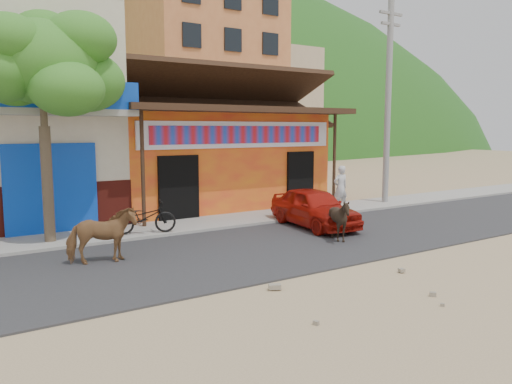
# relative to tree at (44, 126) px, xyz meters

# --- Properties ---
(ground) EXTENTS (120.00, 120.00, 0.00)m
(ground) POSITION_rel_tree_xyz_m (4.60, -5.80, -3.12)
(ground) COLOR #9E825B
(ground) RESTS_ON ground
(road) EXTENTS (60.00, 5.00, 0.04)m
(road) POSITION_rel_tree_xyz_m (4.60, -3.30, -3.10)
(road) COLOR #28282B
(road) RESTS_ON ground
(sidewalk) EXTENTS (60.00, 2.00, 0.12)m
(sidewalk) POSITION_rel_tree_xyz_m (4.60, 0.20, -3.06)
(sidewalk) COLOR gray
(sidewalk) RESTS_ON ground
(dance_club) EXTENTS (8.00, 6.00, 3.60)m
(dance_club) POSITION_rel_tree_xyz_m (6.60, 4.20, -1.32)
(dance_club) COLOR orange
(dance_club) RESTS_ON ground
(apartment_front) EXTENTS (9.00, 9.00, 12.00)m
(apartment_front) POSITION_rel_tree_xyz_m (13.60, 18.20, 2.88)
(apartment_front) COLOR #CC723F
(apartment_front) RESTS_ON ground
(apartment_rear) EXTENTS (8.00, 8.00, 10.00)m
(apartment_rear) POSITION_rel_tree_xyz_m (22.60, 24.20, 1.88)
(apartment_rear) COLOR tan
(apartment_rear) RESTS_ON ground
(tree) EXTENTS (3.00, 3.00, 6.00)m
(tree) POSITION_rel_tree_xyz_m (0.00, 0.00, 0.00)
(tree) COLOR #2D721E
(tree) RESTS_ON sidewalk
(utility_pole) EXTENTS (0.24, 0.24, 8.00)m
(utility_pole) POSITION_rel_tree_xyz_m (12.80, 0.20, 1.00)
(utility_pole) COLOR gray
(utility_pole) RESTS_ON sidewalk
(cow_tan) EXTENTS (1.60, 0.93, 1.27)m
(cow_tan) POSITION_rel_tree_xyz_m (0.61, -2.64, -2.45)
(cow_tan) COLOR olive
(cow_tan) RESTS_ON road
(cow_dark) EXTENTS (1.35, 1.29, 1.16)m
(cow_dark) POSITION_rel_tree_xyz_m (6.65, -3.85, -2.50)
(cow_dark) COLOR black
(cow_dark) RESTS_ON road
(red_car) EXTENTS (1.81, 3.68, 1.21)m
(red_car) POSITION_rel_tree_xyz_m (7.33, -1.95, -2.48)
(red_car) COLOR #A7150B
(red_car) RESTS_ON road
(scooter) EXTENTS (1.85, 1.05, 0.92)m
(scooter) POSITION_rel_tree_xyz_m (2.43, -0.42, -2.54)
(scooter) COLOR black
(scooter) RESTS_ON sidewalk
(pedestrian) EXTENTS (0.61, 0.41, 1.61)m
(pedestrian) POSITION_rel_tree_xyz_m (9.93, -0.29, -2.20)
(pedestrian) COLOR silver
(pedestrian) RESTS_ON sidewalk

